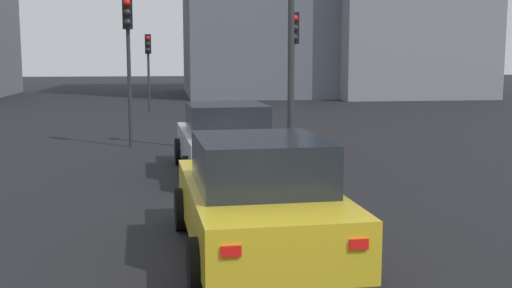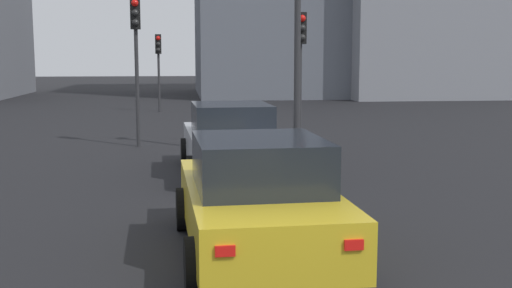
{
  "view_description": "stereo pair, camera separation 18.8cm",
  "coord_description": "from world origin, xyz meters",
  "px_view_note": "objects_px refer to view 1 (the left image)",
  "views": [
    {
      "loc": [
        -4.49,
        1.19,
        2.61
      ],
      "look_at": [
        4.1,
        -0.03,
        1.41
      ],
      "focal_mm": 44.48,
      "sensor_mm": 36.0,
      "label": 1
    },
    {
      "loc": [
        -4.52,
        1.0,
        2.61
      ],
      "look_at": [
        4.1,
        -0.03,
        1.41
      ],
      "focal_mm": 44.48,
      "sensor_mm": 36.0,
      "label": 2
    }
  ],
  "objects_px": {
    "car_yellow_second": "(258,198)",
    "traffic_light_near_left": "(148,56)",
    "traffic_light_near_right": "(293,50)",
    "traffic_light_far_left": "(128,40)",
    "car_silver_lead": "(225,140)"
  },
  "relations": [
    {
      "from": "traffic_light_near_left",
      "to": "traffic_light_far_left",
      "type": "distance_m",
      "value": 11.62
    },
    {
      "from": "car_yellow_second",
      "to": "car_silver_lead",
      "type": "bearing_deg",
      "value": -3.32
    },
    {
      "from": "traffic_light_near_left",
      "to": "traffic_light_near_right",
      "type": "relative_size",
      "value": 0.94
    },
    {
      "from": "car_yellow_second",
      "to": "traffic_light_near_left",
      "type": "bearing_deg",
      "value": 2.88
    },
    {
      "from": "car_yellow_second",
      "to": "traffic_light_far_left",
      "type": "bearing_deg",
      "value": 9.77
    },
    {
      "from": "car_silver_lead",
      "to": "traffic_light_near_right",
      "type": "height_order",
      "value": "traffic_light_near_right"
    },
    {
      "from": "traffic_light_near_left",
      "to": "traffic_light_far_left",
      "type": "relative_size",
      "value": 0.85
    },
    {
      "from": "car_silver_lead",
      "to": "traffic_light_near_right",
      "type": "xyz_separation_m",
      "value": [
        4.26,
        -2.38,
        2.02
      ]
    },
    {
      "from": "car_silver_lead",
      "to": "traffic_light_near_right",
      "type": "distance_m",
      "value": 5.28
    },
    {
      "from": "car_yellow_second",
      "to": "traffic_light_near_right",
      "type": "height_order",
      "value": "traffic_light_near_right"
    },
    {
      "from": "car_yellow_second",
      "to": "traffic_light_near_left",
      "type": "height_order",
      "value": "traffic_light_near_left"
    },
    {
      "from": "car_yellow_second",
      "to": "traffic_light_near_right",
      "type": "relative_size",
      "value": 1.13
    },
    {
      "from": "traffic_light_near_right",
      "to": "traffic_light_far_left",
      "type": "relative_size",
      "value": 0.9
    },
    {
      "from": "traffic_light_near_left",
      "to": "traffic_light_near_right",
      "type": "distance_m",
      "value": 12.7
    },
    {
      "from": "traffic_light_near_right",
      "to": "traffic_light_far_left",
      "type": "xyz_separation_m",
      "value": [
        0.29,
        4.7,
        0.28
      ]
    }
  ]
}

